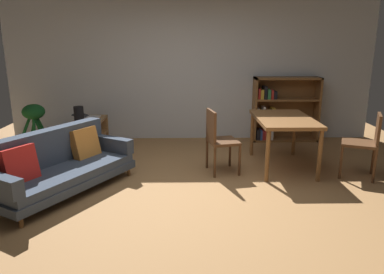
{
  "coord_description": "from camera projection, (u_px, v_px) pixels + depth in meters",
  "views": [
    {
      "loc": [
        -0.08,
        -4.21,
        1.83
      ],
      "look_at": [
        -0.01,
        0.51,
        0.58
      ],
      "focal_mm": 34.1,
      "sensor_mm": 36.0,
      "label": 1
    }
  ],
  "objects": [
    {
      "name": "fabric_couch",
      "position": [
        58.0,
        165.0,
        4.51
      ],
      "size": [
        1.59,
        1.98,
        0.76
      ],
      "color": "brown",
      "rests_on": "ground_plane"
    },
    {
      "name": "desk_speaker",
      "position": [
        79.0,
        116.0,
        5.84
      ],
      "size": [
        0.15,
        0.15,
        0.3
      ],
      "color": "black",
      "rests_on": "media_console"
    },
    {
      "name": "ground_plane",
      "position": [
        193.0,
        193.0,
        4.54
      ],
      "size": [
        8.16,
        8.16,
        0.0
      ],
      "primitive_type": "plane",
      "color": "#9E7042"
    },
    {
      "name": "dining_chair_near",
      "position": [
        218.0,
        137.0,
        5.13
      ],
      "size": [
        0.48,
        0.52,
        0.91
      ],
      "color": "#56351E",
      "rests_on": "ground_plane"
    },
    {
      "name": "dining_chair_far",
      "position": [
        366.0,
        141.0,
        4.93
      ],
      "size": [
        0.57,
        0.55,
        0.9
      ],
      "color": "#56351E",
      "rests_on": "ground_plane"
    },
    {
      "name": "dining_table",
      "position": [
        284.0,
        123.0,
        5.3
      ],
      "size": [
        0.79,
        1.28,
        0.76
      ],
      "color": "brown",
      "rests_on": "ground_plane"
    },
    {
      "name": "bookshelf",
      "position": [
        280.0,
        110.0,
        6.84
      ],
      "size": [
        1.21,
        0.35,
        1.19
      ],
      "color": "brown",
      "rests_on": "ground_plane"
    },
    {
      "name": "back_wall_panel",
      "position": [
        191.0,
        67.0,
        6.8
      ],
      "size": [
        6.8,
        0.1,
        2.7
      ],
      "primitive_type": "cube",
      "color": "silver",
      "rests_on": "ground_plane"
    },
    {
      "name": "open_laptop",
      "position": [
        88.0,
        117.0,
        6.39
      ],
      "size": [
        0.44,
        0.36,
        0.08
      ],
      "color": "silver",
      "rests_on": "media_console"
    },
    {
      "name": "media_console",
      "position": [
        88.0,
        136.0,
        6.24
      ],
      "size": [
        0.47,
        1.04,
        0.52
      ],
      "color": "olive",
      "rests_on": "ground_plane"
    },
    {
      "name": "potted_floor_plant",
      "position": [
        35.0,
        126.0,
        6.14
      ],
      "size": [
        0.41,
        0.46,
        0.81
      ],
      "color": "#333338",
      "rests_on": "ground_plane"
    }
  ]
}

